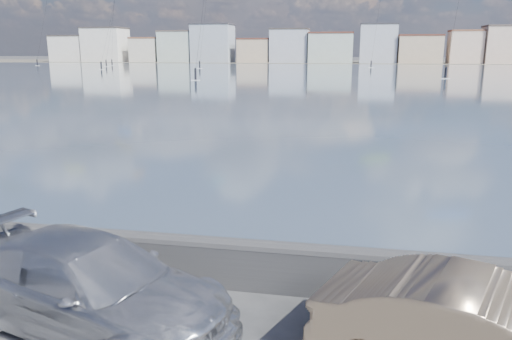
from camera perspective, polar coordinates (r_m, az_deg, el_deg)
The scene contains 5 objects.
bay_water at distance 98.17m, azimuth 9.39°, elevation 10.61°, with size 500.00×177.00×0.00m, color #374659.
far_shore_strip at distance 206.59m, azimuth 10.40°, elevation 12.04°, with size 500.00×60.00×0.00m, color #4C473D.
seawall at distance 10.57m, azimuth -6.78°, elevation -9.96°, with size 400.00×0.36×1.08m.
far_buildings at distance 192.52m, azimuth 10.82°, elevation 13.72°, with size 240.79×13.26×14.60m.
car_silver at distance 9.35m, azimuth -18.49°, elevation -12.36°, with size 2.26×5.56×1.61m, color silver.
Camera 1 is at (3.05, -6.51, 4.79)m, focal length 35.00 mm.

